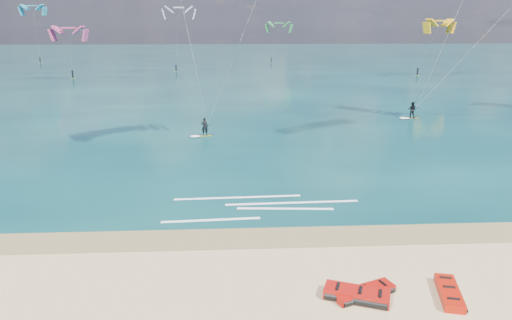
{
  "coord_description": "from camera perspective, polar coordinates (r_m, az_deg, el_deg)",
  "views": [
    {
      "loc": [
        0.64,
        -16.72,
        9.83
      ],
      "look_at": [
        1.94,
        8.0,
        2.34
      ],
      "focal_mm": 32.0,
      "sensor_mm": 36.0,
      "label": 1
    }
  ],
  "objects": [
    {
      "name": "packed_kite_mid",
      "position": [
        18.05,
        12.43,
        -16.61
      ],
      "size": [
        2.86,
        2.07,
        0.44
      ],
      "primitive_type": null,
      "rotation": [
        0.0,
        0.0,
        -0.37
      ],
      "color": "#AE120C",
      "rests_on": "ground"
    },
    {
      "name": "packed_kite_right",
      "position": [
        19.2,
        22.94,
        -15.44
      ],
      "size": [
        1.6,
        2.58,
        0.38
      ],
      "primitive_type": null,
      "rotation": [
        0.0,
        0.0,
        1.33
      ],
      "color": "#BC1808",
      "rests_on": "ground"
    },
    {
      "name": "packed_kite_left",
      "position": [
        18.3,
        13.36,
        -16.16
      ],
      "size": [
        2.78,
        1.88,
        0.35
      ],
      "primitive_type": null,
      "rotation": [
        0.0,
        0.0,
        0.38
      ],
      "color": "#AB1009",
      "rests_on": "ground"
    },
    {
      "name": "kitesurfer_main",
      "position": [
        36.77,
        -5.48,
        15.1
      ],
      "size": [
        9.23,
        9.5,
        17.12
      ],
      "rotation": [
        0.0,
        0.0,
        0.31
      ],
      "color": "#AEC817",
      "rests_on": "sea"
    },
    {
      "name": "kitesurfer_far",
      "position": [
        50.5,
        23.57,
        13.6
      ],
      "size": [
        11.39,
        6.16,
        15.43
      ],
      "rotation": [
        0.0,
        0.0,
        -0.22
      ],
      "color": "#BD921C",
      "rests_on": "sea"
    },
    {
      "name": "sea",
      "position": [
        121.12,
        -3.37,
        12.15
      ],
      "size": [
        320.0,
        200.0,
        0.04
      ],
      "primitive_type": "cube",
      "color": "#092D33",
      "rests_on": "ground"
    },
    {
      "name": "wet_sand_strip",
      "position": [
        22.04,
        -4.42,
        -9.69
      ],
      "size": [
        320.0,
        2.4,
        0.01
      ],
      "primitive_type": "cube",
      "color": "brown",
      "rests_on": "ground"
    },
    {
      "name": "distant_kites",
      "position": [
        98.58,
        -8.73,
        14.2
      ],
      "size": [
        89.84,
        36.0,
        13.56
      ],
      "color": "#348F43",
      "rests_on": "ground"
    },
    {
      "name": "ground",
      "position": [
        57.57,
        -3.62,
        6.96
      ],
      "size": [
        320.0,
        320.0,
        0.0
      ],
      "primitive_type": "plane",
      "color": "tan",
      "rests_on": "ground"
    },
    {
      "name": "shoreline_foam",
      "position": [
        25.52,
        0.37,
        -5.71
      ],
      "size": [
        10.84,
        3.61,
        0.01
      ],
      "color": "white",
      "rests_on": "ground"
    }
  ]
}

